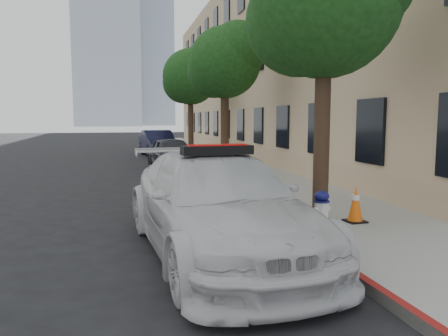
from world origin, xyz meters
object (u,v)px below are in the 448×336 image
parked_car_mid (172,154)px  traffic_cone (356,204)px  police_car (217,204)px  fire_hydrant (321,215)px  parked_car_far (158,143)px

parked_car_mid → traffic_cone: 10.74m
police_car → traffic_cone: bearing=11.8°
parked_car_mid → fire_hydrant: (1.16, -11.37, -0.15)m
parked_car_mid → fire_hydrant: size_ratio=5.08×
police_car → traffic_cone: (2.88, 0.87, -0.30)m
police_car → fire_hydrant: police_car is taller
police_car → fire_hydrant: 1.77m
parked_car_far → fire_hydrant: bearing=-92.6°
parked_car_far → fire_hydrant: parked_car_far is taller
fire_hydrant → parked_car_far: bearing=77.6°
parked_car_far → traffic_cone: bearing=-88.7°
police_car → parked_car_mid: 11.38m
fire_hydrant → police_car: bearing=164.0°
fire_hydrant → traffic_cone: (1.13, 0.87, -0.04)m
police_car → parked_car_mid: size_ratio=1.40×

